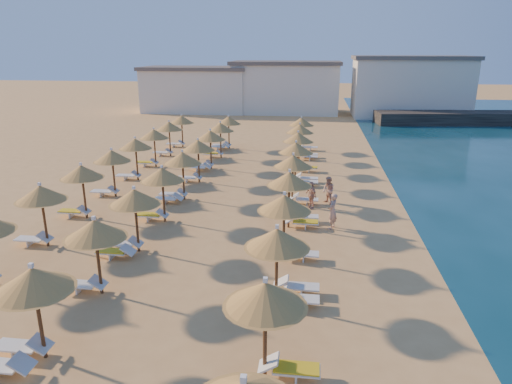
# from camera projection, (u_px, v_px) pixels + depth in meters

# --- Properties ---
(ground) EXTENTS (220.00, 220.00, 0.00)m
(ground) POSITION_uv_depth(u_px,v_px,m) (216.00, 240.00, 22.32)
(ground) COLOR tan
(ground) RESTS_ON ground
(jetty) EXTENTS (30.26, 7.60, 1.50)m
(jetty) POSITION_uv_depth(u_px,v_px,m) (497.00, 118.00, 56.73)
(jetty) COLOR black
(jetty) RESTS_ON ground
(hotel_blocks) EXTENTS (45.86, 10.74, 8.10)m
(hotel_blocks) POSITION_uv_depth(u_px,v_px,m) (302.00, 87.00, 65.12)
(hotel_blocks) COLOR silver
(hotel_blocks) RESTS_ON ground
(parasol_row_east) EXTENTS (2.35, 36.99, 3.15)m
(parasol_row_east) POSITION_uv_depth(u_px,v_px,m) (291.00, 170.00, 25.04)
(parasol_row_east) COLOR brown
(parasol_row_east) RESTS_ON ground
(parasol_row_west) EXTENTS (2.35, 36.99, 3.15)m
(parasol_row_west) POSITION_uv_depth(u_px,v_px,m) (173.00, 166.00, 25.84)
(parasol_row_west) COLOR brown
(parasol_row_west) RESTS_ON ground
(parasol_row_inland) EXTENTS (2.35, 29.29, 3.15)m
(parasol_row_inland) POSITION_uv_depth(u_px,v_px,m) (124.00, 150.00, 30.02)
(parasol_row_inland) COLOR brown
(parasol_row_inland) RESTS_ON ground
(loungers) EXTENTS (14.35, 35.25, 0.66)m
(loungers) POSITION_uv_depth(u_px,v_px,m) (203.00, 202.00, 26.93)
(loungers) COLOR white
(loungers) RESTS_ON ground
(beachgoer_a) EXTENTS (0.68, 0.81, 1.90)m
(beachgoer_a) POSITION_uv_depth(u_px,v_px,m) (332.00, 211.00, 23.55)
(beachgoer_a) COLOR tan
(beachgoer_a) RESTS_ON ground
(beachgoer_c) EXTENTS (0.88, 1.01, 1.63)m
(beachgoer_c) POSITION_uv_depth(u_px,v_px,m) (311.00, 195.00, 26.60)
(beachgoer_c) COLOR tan
(beachgoer_c) RESTS_ON ground
(beachgoer_b) EXTENTS (0.98, 1.02, 1.66)m
(beachgoer_b) POSITION_uv_depth(u_px,v_px,m) (328.00, 190.00, 27.42)
(beachgoer_b) COLOR tan
(beachgoer_b) RESTS_ON ground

